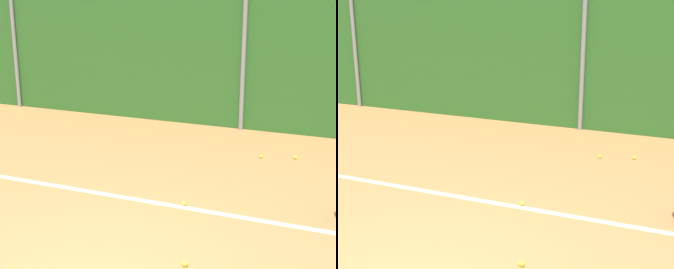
% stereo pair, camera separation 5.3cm
% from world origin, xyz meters
% --- Properties ---
extents(ground_plane, '(31.88, 31.88, 0.00)m').
position_xyz_m(ground_plane, '(0.00, 2.01, 0.00)').
color(ground_plane, '#C67542').
extents(hedge_fence_backdrop, '(20.72, 0.25, 3.59)m').
position_xyz_m(hedge_fence_backdrop, '(0.00, 6.83, 1.80)').
color(hedge_fence_backdrop, '#286023').
rests_on(hedge_fence_backdrop, ground_plane).
extents(fence_post_left, '(0.10, 0.10, 3.97)m').
position_xyz_m(fence_post_left, '(-5.98, 6.65, 1.99)').
color(fence_post_left, gray).
rests_on(fence_post_left, ground_plane).
extents(fence_post_center, '(0.10, 0.10, 3.97)m').
position_xyz_m(fence_post_center, '(0.00, 6.65, 1.99)').
color(fence_post_center, gray).
rests_on(fence_post_center, ground_plane).
extents(court_baseline_paint, '(15.14, 0.10, 0.01)m').
position_xyz_m(court_baseline_paint, '(0.00, 2.32, 0.00)').
color(court_baseline_paint, white).
rests_on(court_baseline_paint, ground_plane).
extents(tennis_ball_1, '(0.07, 0.07, 0.07)m').
position_xyz_m(tennis_ball_1, '(0.84, 0.86, 0.03)').
color(tennis_ball_1, '#CCDB33').
rests_on(tennis_ball_1, ground_plane).
extents(tennis_ball_2, '(0.07, 0.07, 0.07)m').
position_xyz_m(tennis_ball_2, '(0.26, 2.40, 0.03)').
color(tennis_ball_2, '#CCDB33').
rests_on(tennis_ball_2, ground_plane).
extents(tennis_ball_10, '(0.07, 0.07, 0.07)m').
position_xyz_m(tennis_ball_10, '(0.83, 4.91, 0.03)').
color(tennis_ball_10, '#CCDB33').
rests_on(tennis_ball_10, ground_plane).
extents(tennis_ball_11, '(0.07, 0.07, 0.07)m').
position_xyz_m(tennis_ball_11, '(1.43, 5.08, 0.03)').
color(tennis_ball_11, '#CCDB33').
rests_on(tennis_ball_11, ground_plane).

